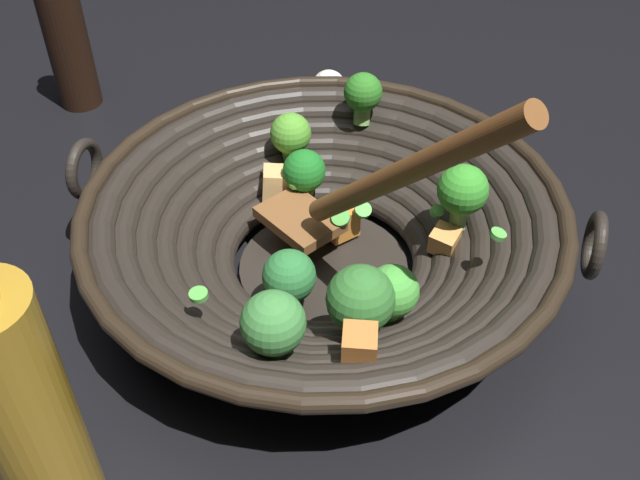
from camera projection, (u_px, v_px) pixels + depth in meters
ground_plane at (324, 273)px, 0.65m from camera, size 4.00×4.00×0.00m
wok at (325, 227)px, 0.61m from camera, size 0.40×0.40×0.25m
soy_sauce_bottle at (68, 44)px, 0.81m from camera, size 0.05×0.05×0.18m
cooking_oil_bottle at (20, 402)px, 0.42m from camera, size 0.06×0.06×0.25m
garlic_bulb at (329, 87)px, 0.85m from camera, size 0.04×0.04×0.04m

